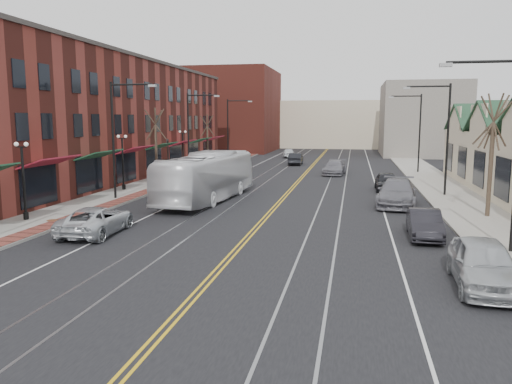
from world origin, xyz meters
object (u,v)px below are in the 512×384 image
at_px(transit_bus, 207,177).
at_px(parked_car_d, 387,182).
at_px(parked_suv, 96,220).
at_px(parked_car_a, 484,264).
at_px(parked_car_b, 425,224).
at_px(parked_car_c, 397,193).

bearing_deg(transit_bus, parked_car_d, -143.84).
distance_m(transit_bus, parked_suv, 11.07).
distance_m(parked_car_a, parked_car_d, 22.97).
height_order(transit_bus, parked_car_b, transit_bus).
xyz_separation_m(parked_suv, parked_car_c, (15.24, 11.23, 0.17)).
bearing_deg(parked_car_a, parked_car_d, 97.14).
distance_m(parked_car_b, parked_car_c, 8.98).
bearing_deg(parked_suv, parked_car_d, -132.23).
height_order(parked_suv, parked_car_c, parked_car_c).
bearing_deg(transit_bus, parked_car_a, 138.20).
bearing_deg(parked_car_b, parked_car_c, 95.11).
xyz_separation_m(transit_bus, parked_suv, (-2.50, -10.74, -0.98)).
xyz_separation_m(parked_car_b, parked_car_d, (-0.81, 15.89, 0.06)).
xyz_separation_m(parked_suv, parked_car_a, (16.80, -4.73, 0.14)).
relative_size(parked_car_b, parked_car_d, 0.95).
relative_size(parked_car_a, parked_car_b, 1.18).
xyz_separation_m(parked_car_c, parked_car_d, (-0.24, 6.94, -0.12)).
bearing_deg(parked_suv, transit_bus, -105.79).
relative_size(transit_bus, parked_car_a, 2.47).
distance_m(parked_car_b, parked_car_d, 15.91).
bearing_deg(parked_car_d, parked_car_b, -87.59).
height_order(transit_bus, parked_car_d, transit_bus).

